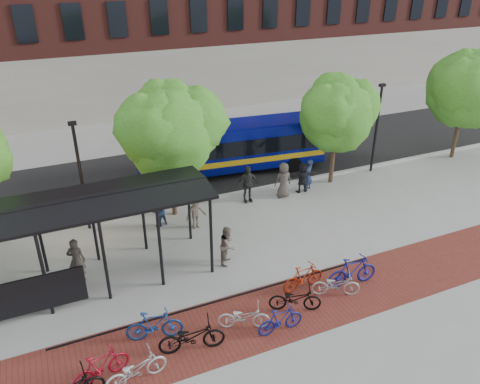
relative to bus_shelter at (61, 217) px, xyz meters
name	(u,v)px	position (x,y,z in m)	size (l,w,h in m)	color
ground	(260,233)	(8.13, 0.48, -3.00)	(160.00, 160.00, 0.00)	#9E9E99
asphalt_street	(201,168)	(8.13, 8.48, -2.99)	(160.00, 8.00, 0.01)	black
curb	(226,195)	(8.13, 4.48, -2.94)	(160.00, 0.25, 0.12)	#B7B7B2
brick_strip	(271,314)	(6.13, -4.52, -3.00)	(24.00, 3.00, 0.01)	maroon
bike_rack_rail	(227,308)	(4.83, -3.62, -3.00)	(12.00, 0.05, 0.95)	black
bus_shelter	(61,217)	(0.00, 0.00, 0.00)	(10.60, 3.07, 3.60)	black
tree_b	(170,126)	(5.23, 3.83, 1.46)	(5.15, 4.20, 6.47)	#382619
tree_c	(338,111)	(14.22, 3.83, 1.06)	(4.66, 3.80, 5.92)	#382619
tree_d	(467,86)	(23.23, 3.83, 1.47)	(5.39, 4.40, 6.55)	#382619
lamp_post_left	(81,174)	(1.13, 4.08, -0.25)	(0.35, 0.20, 5.12)	black
lamp_post_right	(377,126)	(17.13, 4.08, -0.25)	(0.35, 0.20, 5.12)	black
bus	(232,145)	(9.66, 7.29, -1.34)	(10.91, 3.46, 2.90)	#060D79
bike_1	(101,367)	(0.27, -5.06, -2.47)	(0.50, 1.77, 1.06)	maroon
bike_2	(136,369)	(1.19, -5.53, -2.50)	(0.66, 1.90, 1.00)	#AFB0B2
bike_3	(154,325)	(2.13, -4.03, -2.44)	(0.53, 1.86, 1.12)	navy
bike_4	(192,336)	(3.08, -4.99, -2.44)	(0.74, 2.11, 1.11)	black
bike_6	(244,317)	(5.00, -4.73, -2.54)	(0.62, 1.76, 0.93)	#BCBBBE
bike_7	(280,320)	(6.03, -5.40, -2.51)	(0.46, 1.64, 0.99)	navy
bike_8	(295,299)	(7.02, -4.64, -2.51)	(0.64, 1.85, 0.97)	black
bike_9	(303,277)	(7.88, -3.74, -2.47)	(0.49, 1.75, 1.05)	#9B260E
bike_10	(336,284)	(8.80, -4.54, -2.53)	(0.62, 1.78, 0.93)	#A8A8AB
bike_11	(352,271)	(9.70, -4.27, -2.39)	(0.58, 2.04, 1.23)	navy
pedestrian_1	(77,260)	(0.25, 0.20, -2.07)	(0.68, 0.45, 1.86)	#37312C
pedestrian_2	(159,211)	(4.18, 3.01, -2.23)	(0.75, 0.59, 1.55)	#202E4C
pedestrian_3	(196,213)	(5.67, 2.11, -2.21)	(1.03, 0.59, 1.59)	brown
pedestrian_4	(247,184)	(8.91, 3.54, -2.02)	(1.15, 0.48, 1.96)	#282828
pedestrian_5	(302,177)	(12.04, 3.37, -2.17)	(1.54, 0.49, 1.66)	black
pedestrian_6	(283,180)	(10.84, 3.27, -2.06)	(0.92, 0.60, 1.88)	#433B36
pedestrian_7	(308,175)	(12.44, 3.45, -2.13)	(0.63, 0.42, 1.74)	#202D4C
pedestrian_8	(228,245)	(5.95, -1.02, -2.16)	(0.81, 0.63, 1.67)	brown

